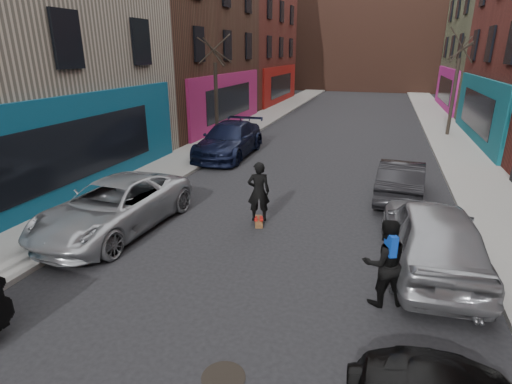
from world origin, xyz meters
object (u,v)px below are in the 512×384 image
Objects in this scene: parked_left_far at (114,206)px; manhole at (223,377)px; tree_right_far at (456,76)px; skateboarder at (259,192)px; tree_left_far at (216,81)px; parked_right_end at (401,179)px; pedestrian at (384,262)px; skateboard at (259,221)px; parked_left_end at (229,140)px; parked_right_far at (432,234)px.

parked_left_far reaches higher than manhole.
skateboarder is (-7.04, -15.67, -2.53)m from tree_right_far.
tree_left_far is at bearing 112.96° from manhole.
tree_right_far is 20.61m from parked_left_far.
pedestrian is (-0.51, -6.63, 0.24)m from parked_right_end.
skateboard is 0.95m from skateboarder.
parked_left_end reaches higher than skateboard.
skateboard is at bearing -114.21° from tree_right_far.
parked_left_end is at bearing 98.34° from skateboard.
skateboard is 6.02m from manhole.
skateboarder reaches higher than parked_left_far.
skateboarder reaches higher than parked_right_end.
parked_left_end is 3.00× the size of pedestrian.
skateboarder is 2.56× the size of manhole.
parked_right_end is at bearing -87.30° from parked_right_far.
manhole is at bearing 50.61° from parked_right_far.
parked_left_end is (1.60, -2.32, -2.59)m from tree_left_far.
parked_left_end is 1.12× the size of parked_right_far.
pedestrian reaches higher than parked_left_far.
skateboard is 0.45× the size of skateboarder.
pedestrian is (-1.05, -1.86, 0.09)m from parked_right_far.
parked_right_far is 2.14m from pedestrian.
parked_right_far is at bearing 6.45° from parked_left_far.
parked_left_far is 2.83× the size of pedestrian.
skateboard is 4.76m from pedestrian.
skateboarder reaches higher than parked_right_far.
pedestrian is 3.75m from manhole.
parked_right_far is at bearing -98.28° from tree_right_far.
skateboarder is at bearing 27.23° from parked_left_far.
parked_left_end is 8.29m from skateboard.
manhole is at bearing 26.63° from pedestrian.
parked_right_far is (9.94, -10.88, -2.55)m from tree_left_far.
tree_left_far is 1.19× the size of parked_left_end.
tree_right_far reaches higher than parked_right_end.
pedestrian reaches higher than skateboard.
parked_right_end reaches higher than skateboard.
tree_left_far is 9.29× the size of manhole.
parked_left_end is at bearing -21.72° from parked_right_end.
tree_right_far reaches higher than parked_left_far.
tree_left_far is 1.57× the size of parked_right_end.
parked_left_far is 9.38m from parked_right_end.
tree_left_far reaches higher than skateboard.
parked_right_end is at bearing 73.46° from manhole.
tree_left_far reaches higher than manhole.
parked_right_far is 1.18× the size of parked_right_end.
parked_left_far is at bearing -174.92° from skateboard.
manhole is (6.59, -15.56, -3.37)m from tree_left_far.
parked_right_far is (8.34, 0.44, 0.11)m from parked_left_far.
tree_left_far is 3.56× the size of pedestrian.
parked_right_end is (-0.54, 4.77, -0.15)m from parked_right_far.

